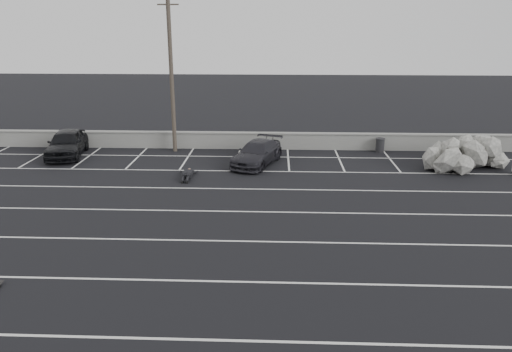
{
  "coord_description": "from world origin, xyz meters",
  "views": [
    {
      "loc": [
        3.25,
        -16.85,
        7.8
      ],
      "look_at": [
        2.36,
        4.93,
        1.0
      ],
      "focal_mm": 35.0,
      "sensor_mm": 36.0,
      "label": 1
    }
  ],
  "objects_px": {
    "utility_pole": "(171,75)",
    "car_left": "(67,143)",
    "car_right": "(257,153)",
    "person": "(188,171)",
    "riprap_pile": "(463,159)",
    "trash_bin": "(380,145)"
  },
  "relations": [
    {
      "from": "car_left",
      "to": "person",
      "type": "bearing_deg",
      "value": -34.83
    },
    {
      "from": "utility_pole",
      "to": "riprap_pile",
      "type": "height_order",
      "value": "utility_pole"
    },
    {
      "from": "car_right",
      "to": "utility_pole",
      "type": "height_order",
      "value": "utility_pole"
    },
    {
      "from": "trash_bin",
      "to": "person",
      "type": "bearing_deg",
      "value": -153.89
    },
    {
      "from": "utility_pole",
      "to": "person",
      "type": "bearing_deg",
      "value": -71.84
    },
    {
      "from": "car_left",
      "to": "trash_bin",
      "type": "bearing_deg",
      "value": -4.57
    },
    {
      "from": "utility_pole",
      "to": "car_left",
      "type": "bearing_deg",
      "value": -166.55
    },
    {
      "from": "car_right",
      "to": "riprap_pile",
      "type": "distance_m",
      "value": 11.4
    },
    {
      "from": "car_right",
      "to": "riprap_pile",
      "type": "relative_size",
      "value": 0.82
    },
    {
      "from": "car_left",
      "to": "riprap_pile",
      "type": "height_order",
      "value": "car_left"
    },
    {
      "from": "car_left",
      "to": "car_right",
      "type": "xyz_separation_m",
      "value": [
        11.45,
        -1.3,
        -0.15
      ]
    },
    {
      "from": "trash_bin",
      "to": "riprap_pile",
      "type": "bearing_deg",
      "value": -39.86
    },
    {
      "from": "utility_pole",
      "to": "riprap_pile",
      "type": "xyz_separation_m",
      "value": [
        16.64,
        -3.04,
        -4.19
      ]
    },
    {
      "from": "car_left",
      "to": "car_right",
      "type": "bearing_deg",
      "value": -16.17
    },
    {
      "from": "utility_pole",
      "to": "trash_bin",
      "type": "height_order",
      "value": "utility_pole"
    },
    {
      "from": "car_left",
      "to": "riprap_pile",
      "type": "distance_m",
      "value": 22.9
    },
    {
      "from": "riprap_pile",
      "to": "person",
      "type": "distance_m",
      "value": 15.09
    },
    {
      "from": "car_right",
      "to": "person",
      "type": "distance_m",
      "value": 4.3
    },
    {
      "from": "trash_bin",
      "to": "riprap_pile",
      "type": "height_order",
      "value": "riprap_pile"
    },
    {
      "from": "car_left",
      "to": "utility_pole",
      "type": "xyz_separation_m",
      "value": [
        6.21,
        1.48,
        3.91
      ]
    },
    {
      "from": "utility_pole",
      "to": "person",
      "type": "xyz_separation_m",
      "value": [
        1.71,
        -5.2,
        -4.46
      ]
    },
    {
      "from": "riprap_pile",
      "to": "utility_pole",
      "type": "bearing_deg",
      "value": 169.63
    }
  ]
}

